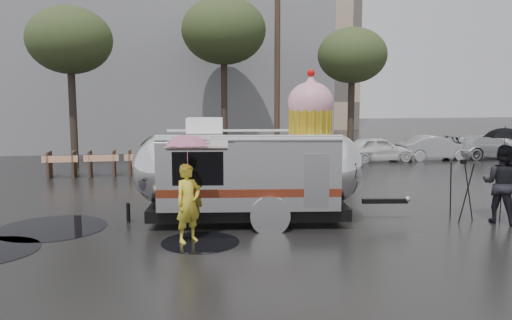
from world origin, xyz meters
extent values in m
plane|color=black|center=(0.00, 0.00, 0.00)|extent=(120.00, 120.00, 0.00)
cylinder|color=black|center=(-2.65, 0.13, 0.01)|extent=(1.66, 1.66, 0.01)
cylinder|color=black|center=(-5.97, 2.01, 0.01)|extent=(2.51, 2.51, 0.01)
cube|color=slate|center=(-4.00, 24.00, 6.50)|extent=(22.00, 12.00, 13.00)
cylinder|color=#473323|center=(2.50, 14.00, 4.50)|extent=(0.28, 0.28, 9.00)
cylinder|color=#382D26|center=(-7.00, 13.00, 2.93)|extent=(0.32, 0.32, 5.85)
ellipsoid|color=#2D3A1E|center=(-7.00, 13.00, 5.52)|extent=(3.64, 3.64, 2.86)
cylinder|color=#382D26|center=(0.00, 15.00, 3.38)|extent=(0.32, 0.32, 6.75)
ellipsoid|color=#2D3A1E|center=(0.00, 15.00, 6.38)|extent=(4.20, 4.20, 3.30)
cylinder|color=#382D26|center=(6.00, 13.00, 2.70)|extent=(0.32, 0.32, 5.40)
ellipsoid|color=#2D3A1E|center=(6.00, 13.00, 5.10)|extent=(3.36, 3.36, 2.64)
cube|color=#473323|center=(-7.50, 10.00, 0.50)|extent=(0.08, 0.80, 1.00)
cube|color=#473323|center=(-6.60, 10.00, 0.50)|extent=(0.08, 0.80, 1.00)
cube|color=#E5590C|center=(-7.05, 9.62, 0.75)|extent=(1.30, 0.04, 0.25)
cube|color=#473323|center=(-6.00, 10.00, 0.50)|extent=(0.08, 0.80, 1.00)
cube|color=#473323|center=(-5.10, 10.00, 0.50)|extent=(0.08, 0.80, 1.00)
cube|color=#E5590C|center=(-5.55, 9.62, 0.75)|extent=(1.30, 0.04, 0.25)
cube|color=#473323|center=(-4.50, 10.00, 0.50)|extent=(0.08, 0.80, 1.00)
cube|color=#473323|center=(-3.60, 10.00, 0.50)|extent=(0.08, 0.80, 1.00)
cube|color=#E5590C|center=(-4.05, 9.62, 0.75)|extent=(1.30, 0.04, 0.25)
imported|color=silver|center=(7.00, 12.00, 0.70)|extent=(4.00, 1.80, 1.40)
imported|color=#B2B2B7|center=(10.00, 12.00, 0.70)|extent=(4.00, 1.80, 1.40)
imported|color=#B2B2B7|center=(13.00, 12.00, 0.72)|extent=(4.20, 1.80, 1.44)
cube|color=silver|center=(-1.31, 1.74, 1.33)|extent=(4.50, 2.86, 1.72)
ellipsoid|color=silver|center=(0.76, 1.40, 1.33)|extent=(1.77, 2.40, 1.72)
ellipsoid|color=silver|center=(-3.38, 2.09, 1.33)|extent=(1.77, 2.40, 1.72)
cube|color=black|center=(-1.31, 1.74, 0.33)|extent=(5.02, 2.67, 0.29)
cylinder|color=black|center=(-1.00, 0.70, 0.33)|extent=(0.69, 0.32, 0.67)
cylinder|color=black|center=(-0.68, 2.63, 0.33)|extent=(0.69, 0.32, 0.67)
cylinder|color=silver|center=(-1.03, 0.57, 0.38)|extent=(0.92, 0.25, 0.91)
cube|color=black|center=(2.07, 1.17, 0.48)|extent=(1.15, 0.30, 0.11)
sphere|color=silver|center=(2.64, 1.08, 0.52)|extent=(0.18, 0.18, 0.15)
cylinder|color=black|center=(-4.22, 2.23, 0.24)|extent=(0.11, 0.11, 0.48)
cube|color=#5A2011|center=(-1.49, 0.67, 0.91)|extent=(4.14, 0.73, 0.19)
cube|color=#5A2011|center=(-1.13, 2.82, 0.91)|extent=(4.14, 0.73, 0.19)
cube|color=black|center=(-2.62, 0.84, 1.48)|extent=(1.13, 0.22, 0.76)
cube|color=#A19E96|center=(-2.66, 0.62, 1.95)|extent=(1.39, 0.69, 0.14)
cube|color=silver|center=(0.01, 0.40, 1.19)|extent=(0.57, 0.12, 1.24)
cube|color=white|center=(-2.35, 1.92, 2.38)|extent=(0.95, 0.75, 0.36)
cylinder|color=gold|center=(0.19, 1.49, 2.48)|extent=(1.14, 1.14, 0.57)
ellipsoid|color=pink|center=(0.19, 1.49, 2.94)|extent=(1.27, 1.27, 0.99)
cone|color=pink|center=(0.19, 1.49, 3.43)|extent=(0.55, 0.55, 0.38)
sphere|color=red|center=(0.19, 1.49, 3.64)|extent=(0.22, 0.22, 0.19)
imported|color=gold|center=(-2.89, 0.23, 0.83)|extent=(0.72, 0.66, 1.67)
imported|color=#FA9CC5|center=(-2.89, 0.23, 1.94)|extent=(1.13, 1.13, 0.77)
cylinder|color=black|center=(-2.89, 0.23, 0.83)|extent=(0.02, 0.02, 1.65)
imported|color=black|center=(4.72, 0.33, 0.96)|extent=(0.95, 1.04, 1.92)
imported|color=black|center=(4.72, 0.33, 1.96)|extent=(1.20, 1.20, 0.82)
cylinder|color=black|center=(4.72, 0.33, 0.83)|extent=(0.02, 0.02, 1.65)
cylinder|color=black|center=(4.15, 0.82, 0.73)|extent=(0.13, 0.32, 1.48)
cylinder|color=black|center=(3.71, 0.90, 0.73)|extent=(0.23, 0.27, 1.48)
cylinder|color=black|center=(3.86, 0.48, 0.73)|extent=(0.34, 0.09, 1.48)
cube|color=black|center=(3.91, 0.73, 1.48)|extent=(0.15, 0.14, 0.10)
camera|label=1|loc=(-3.58, -10.17, 3.04)|focal=35.00mm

